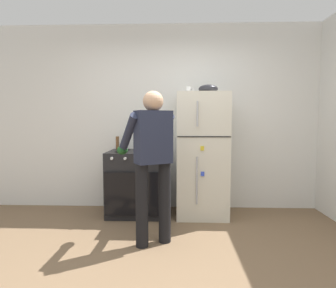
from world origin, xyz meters
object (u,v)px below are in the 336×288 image
coffee_mug (189,90)px  mixing_bowl (208,89)px  refrigerator (202,155)px  person_cook (152,153)px  stove_range (136,183)px  red_pot (147,147)px  pepper_mill (117,143)px

coffee_mug → mixing_bowl: mixing_bowl is taller
coffee_mug → refrigerator: bearing=-15.8°
refrigerator → person_cook: bearing=-121.7°
stove_range → person_cook: size_ratio=0.55×
stove_range → red_pot: red_pot is taller
coffee_mug → mixing_bowl: bearing=-11.0°
pepper_mill → mixing_bowl: mixing_bowl is taller
pepper_mill → coffee_mug: bearing=-8.3°
refrigerator → pepper_mill: bearing=170.6°
pepper_mill → person_cook: bearing=-62.3°
refrigerator → red_pot: 0.75m
refrigerator → pepper_mill: refrigerator is taller
red_pot → mixing_bowl: size_ratio=1.24×
coffee_mug → pepper_mill: bearing=171.7°
coffee_mug → pepper_mill: size_ratio=0.61×
person_cook → coffee_mug: (0.42, 1.01, 0.76)m
refrigerator → mixing_bowl: size_ratio=6.38×
refrigerator → red_pot: size_ratio=5.16×
red_pot → person_cook: bearing=-80.6°
stove_range → person_cook: person_cook is taller
refrigerator → red_pot: (-0.74, -0.05, 0.11)m
person_cook → mixing_bowl: (0.67, 0.96, 0.77)m
refrigerator → coffee_mug: bearing=164.2°
red_pot → pepper_mill: 0.53m
person_cook → pepper_mill: bearing=117.7°
mixing_bowl → refrigerator: bearing=-179.8°
stove_range → pepper_mill: 0.65m
stove_range → pepper_mill: (-0.30, 0.21, 0.54)m
refrigerator → person_cook: (-0.59, -0.96, 0.12)m
person_cook → refrigerator: bearing=58.3°
person_cook → pepper_mill: (-0.61, 1.16, 0.02)m
person_cook → mixing_bowl: bearing=55.0°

